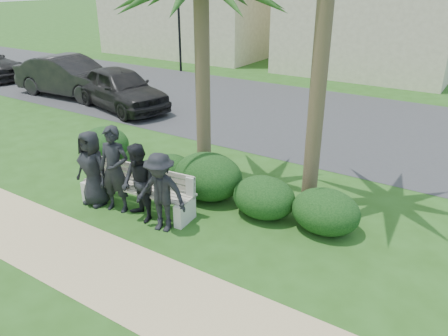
{
  "coord_description": "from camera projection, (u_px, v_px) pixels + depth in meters",
  "views": [
    {
      "loc": [
        5.1,
        -5.75,
        4.45
      ],
      "look_at": [
        0.74,
        1.0,
        0.92
      ],
      "focal_mm": 35.0,
      "sensor_mm": 36.0,
      "label": 1
    }
  ],
  "objects": [
    {
      "name": "man_b",
      "position": [
        115.0,
        170.0,
        8.74
      ],
      "size": [
        0.75,
        0.59,
        1.81
      ],
      "primitive_type": "imported",
      "rotation": [
        0.0,
        0.0,
        0.26
      ],
      "color": "black",
      "rests_on": "ground"
    },
    {
      "name": "park_bench",
      "position": [
        138.0,
        191.0,
        8.99
      ],
      "size": [
        2.56,
        0.82,
        0.88
      ],
      "rotation": [
        0.0,
        0.0,
        0.1
      ],
      "color": "gray",
      "rests_on": "ground"
    },
    {
      "name": "hedge_a",
      "position": [
        105.0,
        142.0,
        11.54
      ],
      "size": [
        1.34,
        1.1,
        0.87
      ],
      "primitive_type": "ellipsoid",
      "color": "black",
      "rests_on": "ground"
    },
    {
      "name": "car_b",
      "position": [
        70.0,
        76.0,
        17.47
      ],
      "size": [
        4.88,
        1.96,
        1.57
      ],
      "primitive_type": "imported",
      "rotation": [
        0.0,
        0.0,
        1.63
      ],
      "color": "black",
      "rests_on": "ground"
    },
    {
      "name": "hedge_d",
      "position": [
        208.0,
        175.0,
        9.45
      ],
      "size": [
        1.57,
        1.29,
        1.02
      ],
      "primitive_type": "ellipsoid",
      "color": "black",
      "rests_on": "ground"
    },
    {
      "name": "car_a",
      "position": [
        120.0,
        88.0,
        15.76
      ],
      "size": [
        4.69,
        2.8,
        1.5
      ],
      "primitive_type": "imported",
      "rotation": [
        0.0,
        0.0,
        1.32
      ],
      "color": "black",
      "rests_on": "ground"
    },
    {
      "name": "hedge_c",
      "position": [
        201.0,
        174.0,
        9.87
      ],
      "size": [
        1.12,
        0.93,
        0.73
      ],
      "primitive_type": "ellipsoid",
      "color": "black",
      "rests_on": "ground"
    },
    {
      "name": "man_d",
      "position": [
        161.0,
        193.0,
        8.08
      ],
      "size": [
        1.11,
        0.79,
        1.57
      ],
      "primitive_type": "imported",
      "rotation": [
        0.0,
        0.0,
        0.22
      ],
      "color": "black",
      "rests_on": "ground"
    },
    {
      "name": "man_c",
      "position": [
        139.0,
        183.0,
        8.43
      ],
      "size": [
        0.92,
        0.82,
        1.58
      ],
      "primitive_type": "imported",
      "rotation": [
        0.0,
        0.0,
        -0.34
      ],
      "color": "black",
      "rests_on": "ground"
    },
    {
      "name": "ground",
      "position": [
        166.0,
        219.0,
        8.74
      ],
      "size": [
        160.0,
        160.0,
        0.0
      ],
      "primitive_type": "plane",
      "color": "#244B15",
      "rests_on": "ground"
    },
    {
      "name": "footpath",
      "position": [
        97.0,
        264.0,
        7.36
      ],
      "size": [
        30.0,
        1.6,
        0.01
      ],
      "primitive_type": "cube",
      "color": "tan",
      "rests_on": "ground"
    },
    {
      "name": "man_a",
      "position": [
        92.0,
        168.0,
        9.03
      ],
      "size": [
        0.79,
        0.52,
        1.62
      ],
      "primitive_type": "imported",
      "rotation": [
        0.0,
        0.0,
        0.0
      ],
      "color": "black",
      "rests_on": "ground"
    },
    {
      "name": "hedge_b",
      "position": [
        172.0,
        169.0,
        10.17
      ],
      "size": [
        1.07,
        0.88,
        0.7
      ],
      "primitive_type": "ellipsoid",
      "color": "black",
      "rests_on": "ground"
    },
    {
      "name": "hedge_e",
      "position": [
        264.0,
        196.0,
        8.73
      ],
      "size": [
        1.3,
        1.07,
        0.85
      ],
      "primitive_type": "ellipsoid",
      "color": "black",
      "rests_on": "ground"
    },
    {
      "name": "asphalt_street",
      "position": [
        317.0,
        119.0,
        14.9
      ],
      "size": [
        160.0,
        8.0,
        0.01
      ],
      "primitive_type": "cube",
      "color": "#2D2D30",
      "rests_on": "ground"
    },
    {
      "name": "street_lamp",
      "position": [
        179.0,
        10.0,
        21.26
      ],
      "size": [
        0.36,
        0.36,
        4.29
      ],
      "color": "black",
      "rests_on": "ground"
    },
    {
      "name": "hedge_f",
      "position": [
        326.0,
        210.0,
        8.2
      ],
      "size": [
        1.31,
        1.08,
        0.85
      ],
      "primitive_type": "ellipsoid",
      "color": "black",
      "rests_on": "ground"
    }
  ]
}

